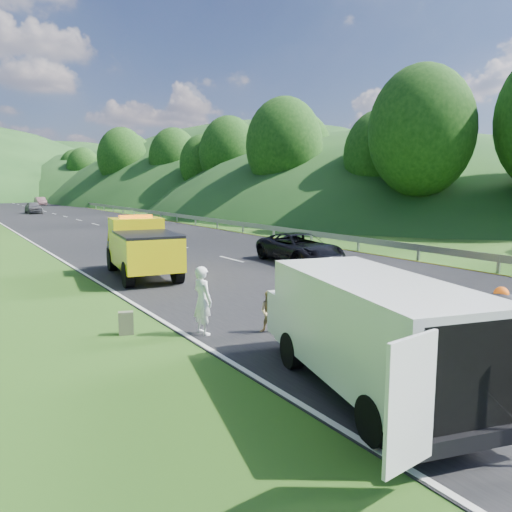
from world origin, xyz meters
TOP-DOWN VIEW (x-y plane):
  - ground at (0.00, 0.00)m, footprint 320.00×320.00m
  - road_surface at (3.00, 40.00)m, footprint 14.00×200.00m
  - guardrail at (10.30, 52.50)m, footprint 0.06×140.00m
  - tree_line_right at (23.00, 60.00)m, footprint 14.00×140.00m
  - hills_backdrop at (6.50, 134.70)m, footprint 201.00×288.60m
  - tow_truck at (-2.10, 8.09)m, footprint 2.77×5.69m
  - white_van at (-2.59, -4.52)m, footprint 3.86×6.20m
  - woman at (-3.51, 0.02)m, footprint 0.51×0.65m
  - child at (-2.10, -0.77)m, footprint 0.64×0.64m
  - worker at (-0.96, -5.86)m, footprint 1.35×1.09m
  - suitcase at (-5.06, 1.04)m, footprint 0.39×0.30m
  - passing_suv at (5.11, 7.41)m, footprint 2.52×4.95m
  - dist_car_a at (1.08, 53.90)m, footprint 1.63×4.06m
  - dist_car_b at (5.58, 76.32)m, footprint 1.40×4.03m
  - dist_car_c at (3.33, 97.38)m, footprint 2.04×5.01m
  - dist_car_d at (4.82, 103.15)m, footprint 1.63×4.06m

SIDE VIEW (x-z plane):
  - ground at x=0.00m, z-range 0.00..0.00m
  - guardrail at x=10.30m, z-range -0.76..0.76m
  - tree_line_right at x=23.00m, z-range -7.00..7.00m
  - hills_backdrop at x=6.50m, z-range -22.00..22.00m
  - woman at x=-3.51m, z-range -0.83..0.83m
  - child at x=-2.10m, z-range -0.52..0.52m
  - worker at x=-0.96m, z-range -0.91..0.91m
  - passing_suv at x=5.11m, z-range -0.67..0.67m
  - dist_car_a at x=1.08m, z-range -0.69..0.69m
  - dist_car_b at x=5.58m, z-range -0.66..0.66m
  - dist_car_c at x=3.33m, z-range -0.73..0.73m
  - dist_car_d at x=4.82m, z-range -0.69..0.69m
  - road_surface at x=3.00m, z-range 0.00..0.02m
  - suitcase at x=-5.06m, z-range 0.00..0.56m
  - tow_truck at x=-2.10m, z-range -0.03..2.32m
  - white_van at x=-2.59m, z-range 0.13..2.19m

